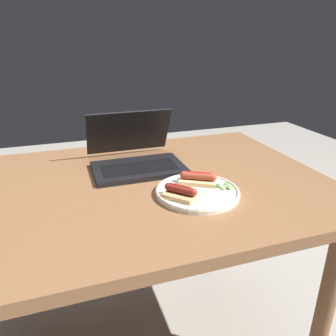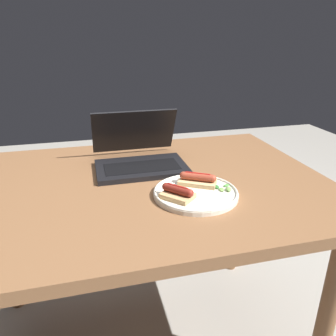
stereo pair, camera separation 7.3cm
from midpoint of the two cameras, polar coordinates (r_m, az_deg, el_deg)
desk at (r=1.15m, az=-6.87°, el=-6.63°), size 1.30×0.90×0.74m
laptop at (r=1.24m, az=-7.34°, el=1.84°), size 0.33×0.31×0.20m
plate at (r=1.02m, az=3.09°, el=-4.19°), size 0.26×0.26×0.02m
sausage_toast_left at (r=1.06m, az=3.29°, el=-1.93°), size 0.13×0.11×0.04m
sausage_toast_middle at (r=0.97m, az=0.03°, el=-4.33°), size 0.11×0.11×0.04m
salad_pile at (r=1.05m, az=7.37°, el=-3.15°), size 0.07×0.07×0.01m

